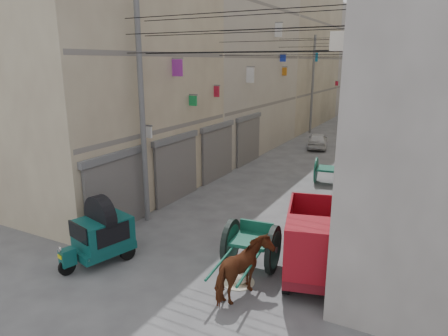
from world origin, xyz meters
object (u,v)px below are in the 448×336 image
Objects in this scene: tonga_cart at (251,245)px; distant_car_white at (318,141)px; horse at (244,270)px; distant_car_green at (357,119)px; mini_truck at (316,249)px; auto_rickshaw at (101,232)px; feed_sack at (238,278)px; distant_car_grey at (387,120)px; second_cart at (330,170)px.

distant_car_white is (-2.82, 17.61, -0.19)m from tonga_cart.
horse is 31.48m from distant_car_green.
mini_truck is 0.93× the size of distant_car_green.
auto_rickshaw is 4.36m from feed_sack.
mini_truck reaches higher than distant_car_grey.
feed_sack is 0.31× the size of horse.
second_cart is 10.45m from feed_sack.
second_cart is at bearing 84.55° from auto_rickshaw.
distant_car_grey is (3.11, 13.12, 0.02)m from distant_car_white.
mini_truck is 30.00m from distant_car_green.
auto_rickshaw is 31.67m from distant_car_green.
distant_car_white is 0.75× the size of distant_car_green.
horse reaches higher than feed_sack.
distant_car_green is at bearing 88.61° from second_cart.
horse is at bearing -53.33° from feed_sack.
auto_rickshaw is at bearing 89.63° from distant_car_green.
second_cart is 0.51× the size of distant_car_white.
auto_rickshaw is 0.56× the size of distant_car_green.
distant_car_green is at bearing 101.57° from auto_rickshaw.
feed_sack is 30.88m from distant_car_green.
distant_car_white is at bearing 98.74° from feed_sack.
distant_car_white is at bearing -117.85° from distant_car_grey.
distant_car_grey reaches higher than distant_car_white.
distant_car_white is at bearing 90.64° from distant_car_green.
distant_car_white is (1.36, 19.35, -0.40)m from auto_rickshaw.
distant_car_grey is at bearing -116.61° from distant_car_white.
distant_car_green is at bearing 94.34° from feed_sack.
auto_rickshaw is at bearing 72.69° from distant_car_white.
feed_sack is (-1.82, -1.08, -0.83)m from mini_truck.
auto_rickshaw reaches higher than distant_car_white.
distant_car_green is (0.51, 12.26, 0.07)m from distant_car_white.
auto_rickshaw is at bearing -112.37° from distant_car_grey.
feed_sack is (0.03, -0.92, -0.59)m from tonga_cart.
mini_truck is (1.85, 0.16, 0.24)m from tonga_cart.
second_cart is 0.38× the size of distant_car_green.
feed_sack is at bearing -94.63° from tonga_cart.
mini_truck is 30.62m from distant_car_grey.
mini_truck is 2.42× the size of second_cart.
horse reaches higher than second_cart.
distant_car_grey is at bearing 81.36° from second_cart.
mini_truck reaches higher than horse.
horse is (0.42, -0.57, 0.63)m from feed_sack.
horse is at bearing -79.51° from tonga_cart.
tonga_cart is at bearing -97.91° from second_cart.
distant_car_white is (-2.85, 18.53, 0.40)m from feed_sack.
auto_rickshaw reaches higher than tonga_cart.
horse is at bearing 86.43° from distant_car_white.
horse is at bearing 18.04° from auto_rickshaw.
horse is 19.38m from distant_car_white.
tonga_cart is 1.01× the size of distant_car_white.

